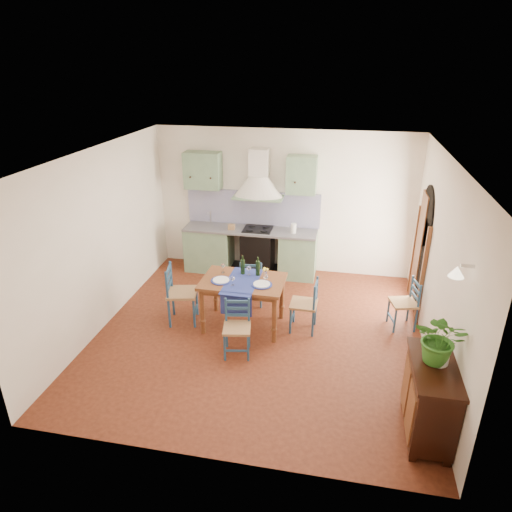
{
  "coord_description": "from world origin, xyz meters",
  "views": [
    {
      "loc": [
        1.14,
        -5.98,
        4.01
      ],
      "look_at": [
        -0.11,
        0.3,
        1.2
      ],
      "focal_mm": 32.0,
      "sensor_mm": 36.0,
      "label": 1
    }
  ],
  "objects_px": {
    "chair_near": "(237,327)",
    "dining_table": "(243,286)",
    "potted_plant": "(441,339)",
    "sideboard": "(429,397)"
  },
  "relations": [
    {
      "from": "chair_near",
      "to": "dining_table",
      "type": "bearing_deg",
      "value": 95.73
    },
    {
      "from": "chair_near",
      "to": "potted_plant",
      "type": "xyz_separation_m",
      "value": [
        2.5,
        -1.01,
        0.8
      ]
    },
    {
      "from": "sideboard",
      "to": "potted_plant",
      "type": "bearing_deg",
      "value": 72.99
    },
    {
      "from": "sideboard",
      "to": "potted_plant",
      "type": "distance_m",
      "value": 0.72
    },
    {
      "from": "potted_plant",
      "to": "dining_table",
      "type": "bearing_deg",
      "value": 145.79
    },
    {
      "from": "dining_table",
      "to": "potted_plant",
      "type": "distance_m",
      "value": 3.16
    },
    {
      "from": "dining_table",
      "to": "sideboard",
      "type": "bearing_deg",
      "value": -35.59
    },
    {
      "from": "chair_near",
      "to": "potted_plant",
      "type": "height_order",
      "value": "potted_plant"
    },
    {
      "from": "sideboard",
      "to": "dining_table",
      "type": "bearing_deg",
      "value": 144.41
    },
    {
      "from": "chair_near",
      "to": "sideboard",
      "type": "bearing_deg",
      "value": -23.66
    }
  ]
}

